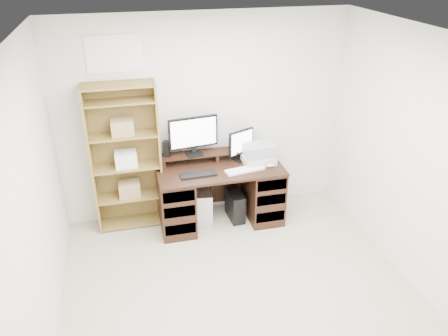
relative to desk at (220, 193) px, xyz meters
name	(u,v)px	position (x,y,z in m)	size (l,w,h in m)	color
room	(254,204)	(-0.10, -1.64, 0.86)	(3.54, 4.04, 2.54)	#B8AC93
desk	(220,193)	(0.00, 0.00, 0.00)	(1.50, 0.70, 0.75)	black
riser_shelf	(216,153)	(0.00, 0.21, 0.45)	(1.40, 0.22, 0.12)	black
monitor_wide	(193,134)	(-0.27, 0.20, 0.74)	(0.60, 0.17, 0.47)	black
monitor_small	(241,144)	(0.30, 0.15, 0.57)	(0.34, 0.20, 0.39)	black
speaker	(166,149)	(-0.60, 0.22, 0.58)	(0.08, 0.08, 0.19)	black
keyboard_black	(198,175)	(-0.29, -0.14, 0.37)	(0.42, 0.14, 0.02)	black
keyboard_white	(245,170)	(0.27, -0.15, 0.37)	(0.47, 0.14, 0.02)	white
mouse	(270,165)	(0.59, -0.12, 0.38)	(0.09, 0.06, 0.04)	silver
printer	(259,159)	(0.49, 0.01, 0.41)	(0.38, 0.28, 0.09)	beige
basket	(259,150)	(0.49, 0.01, 0.53)	(0.35, 0.25, 0.15)	#95999E
tower_silver	(203,204)	(-0.20, 0.07, -0.17)	(0.20, 0.44, 0.44)	silver
tower_black	(235,205)	(0.20, 0.00, -0.20)	(0.18, 0.38, 0.37)	black
bookshelf	(126,157)	(-1.08, 0.21, 0.53)	(0.80, 0.30, 1.80)	olive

